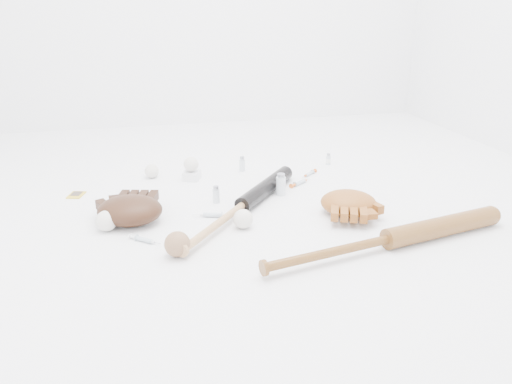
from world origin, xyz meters
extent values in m
plane|color=white|center=(0.00, 0.00, 0.00)|extent=(3.00, 3.00, 0.00)
cube|color=gold|center=(-0.70, 0.29, 0.00)|extent=(0.08, 0.09, 0.00)
cube|color=white|center=(-0.20, 0.38, 0.02)|extent=(0.09, 0.09, 0.04)
sphere|color=silver|center=(-0.20, 0.38, 0.07)|extent=(0.07, 0.07, 0.07)
sphere|color=silver|center=(-0.55, -0.09, 0.04)|extent=(0.07, 0.07, 0.07)
sphere|color=silver|center=(-0.37, 0.45, 0.03)|extent=(0.06, 0.06, 0.06)
sphere|color=silver|center=(-0.08, -0.18, 0.04)|extent=(0.07, 0.07, 0.07)
sphere|color=#875F41|center=(-0.32, -0.34, 0.04)|extent=(0.08, 0.08, 0.08)
cylinder|color=silver|center=(0.05, 0.45, 0.04)|extent=(0.03, 0.03, 0.07)
cylinder|color=silver|center=(0.49, 0.45, 0.03)|extent=(0.02, 0.02, 0.06)
cylinder|color=silver|center=(-0.13, 0.08, 0.04)|extent=(0.03, 0.03, 0.07)
cylinder|color=silver|center=(0.15, 0.11, 0.05)|extent=(0.04, 0.04, 0.09)
camera|label=1|loc=(-0.40, -1.78, 0.77)|focal=35.00mm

